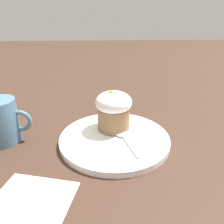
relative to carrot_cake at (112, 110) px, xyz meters
The scene contains 6 objects.
ground_plane 0.08m from the carrot_cake, 84.18° to the right, with size 4.00×4.00×0.00m, color #3D281E.
dessert_plate 0.07m from the carrot_cake, 84.18° to the right, with size 0.26×0.26×0.01m.
carrot_cake is the anchor object (origin of this frame).
spoon 0.07m from the carrot_cake, 57.87° to the right, with size 0.06×0.13×0.01m.
coffee_cup 0.26m from the carrot_cake, behind, with size 0.11×0.08×0.10m.
paper_napkin 0.26m from the carrot_cake, 124.00° to the right, with size 0.15×0.14×0.00m.
Camera 1 is at (-0.03, -0.44, 0.28)m, focal length 35.00 mm.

